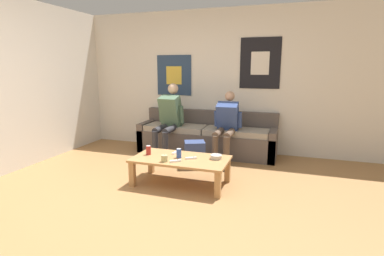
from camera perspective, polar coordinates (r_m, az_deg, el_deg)
ground_plane at (r=3.52m, az=-9.35°, el=-14.47°), size 18.00×18.00×0.00m
wall_back at (r=5.60m, az=2.91°, el=8.90°), size 10.00×0.07×2.55m
couch at (r=5.40m, az=2.77°, el=-1.94°), size 2.45×0.66×0.75m
coffee_table at (r=3.97m, az=-2.16°, el=-6.43°), size 1.25×0.66×0.36m
person_seated_adult at (r=5.22m, az=-4.47°, el=2.04°), size 0.47×0.89×1.25m
person_seated_teen at (r=4.91m, az=6.52°, el=0.71°), size 0.47×0.88×1.14m
backpack at (r=4.69m, az=0.52°, el=-5.11°), size 0.39×0.37×0.40m
ceramic_bowl at (r=3.91m, az=4.61°, el=-5.43°), size 0.15×0.15×0.06m
pillar_candle at (r=3.80m, az=-5.28°, el=-5.79°), size 0.08×0.08×0.10m
drink_can_blue at (r=3.94m, az=-2.52°, el=-4.83°), size 0.07×0.07×0.12m
drink_can_red at (r=4.12m, az=-8.29°, el=-4.20°), size 0.07×0.07×0.12m
game_controller_near_left at (r=3.79m, az=-3.19°, el=-6.30°), size 0.14×0.11×0.03m
game_controller_near_right at (r=4.15m, az=-3.18°, el=-4.68°), size 0.05×0.15×0.03m
game_controller_far_center at (r=3.90m, az=-0.18°, el=-5.74°), size 0.14×0.10×0.03m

